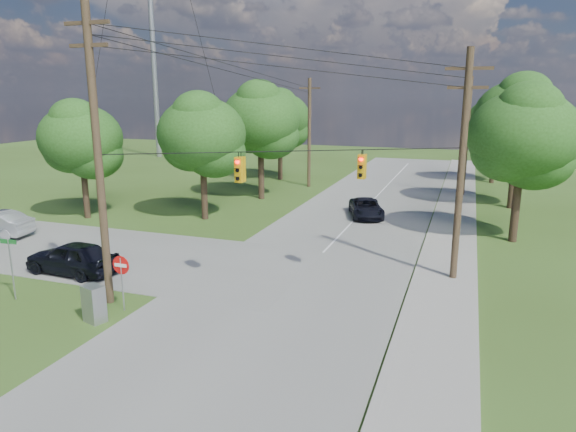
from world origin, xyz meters
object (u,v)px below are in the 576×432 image
at_px(pole_sw, 98,154).
at_px(pole_north_e, 467,136).
at_px(do_not_enter_sign, 121,271).
at_px(car_main_north, 366,208).
at_px(control_cabinet, 94,304).
at_px(pole_ne, 462,164).
at_px(pole_north_w, 309,132).
at_px(car_cross_dark, 72,257).

xyz_separation_m(pole_sw, pole_north_e, (13.50, 29.60, -1.10)).
bearing_deg(do_not_enter_sign, pole_north_e, 68.40).
relative_size(pole_north_e, car_main_north, 2.16).
height_order(control_cabinet, do_not_enter_sign, do_not_enter_sign).
relative_size(pole_ne, car_main_north, 2.27).
relative_size(pole_north_e, pole_north_w, 1.00).
xyz_separation_m(pole_sw, pole_north_w, (-0.40, 29.60, -1.10)).
relative_size(pole_sw, pole_north_w, 1.20).
relative_size(pole_north_w, car_cross_dark, 2.11).
height_order(pole_ne, pole_north_e, pole_ne).
relative_size(pole_ne, pole_north_e, 1.05).
xyz_separation_m(car_cross_dark, do_not_enter_sign, (5.03, -2.83, 0.85)).
distance_m(pole_ne, control_cabinet, 16.55).
relative_size(pole_sw, pole_ne, 1.14).
bearing_deg(control_cabinet, pole_ne, 54.25).
bearing_deg(pole_ne, car_main_north, 119.28).
xyz_separation_m(pole_north_e, do_not_enter_sign, (-12.40, -30.13, -3.44)).
relative_size(control_cabinet, do_not_enter_sign, 0.63).
relative_size(pole_north_e, control_cabinet, 6.91).
distance_m(pole_north_e, control_cabinet, 34.17).
bearing_deg(control_cabinet, car_cross_dark, 156.71).
bearing_deg(car_cross_dark, pole_north_w, 175.76).
bearing_deg(control_cabinet, car_main_north, 90.62).
xyz_separation_m(car_main_north, do_not_enter_sign, (-6.07, -19.41, 1.02)).
height_order(pole_sw, do_not_enter_sign, pole_sw).
relative_size(pole_ne, do_not_enter_sign, 4.55).
bearing_deg(do_not_enter_sign, pole_ne, 34.03).
bearing_deg(pole_north_e, do_not_enter_sign, -112.37).
bearing_deg(car_cross_dark, pole_sw, 62.81).
height_order(car_main_north, do_not_enter_sign, do_not_enter_sign).
relative_size(pole_sw, pole_north_e, 1.20).
distance_m(pole_north_w, car_main_north, 13.86).
xyz_separation_m(pole_ne, car_main_north, (-6.33, 11.28, -4.80)).
distance_m(pole_ne, do_not_enter_sign, 15.30).
distance_m(pole_north_w, car_cross_dark, 27.86).
height_order(pole_north_e, car_cross_dark, pole_north_e).
height_order(pole_north_w, car_cross_dark, pole_north_w).
relative_size(car_cross_dark, control_cabinet, 3.27).
relative_size(pole_north_e, do_not_enter_sign, 4.33).
height_order(pole_ne, do_not_enter_sign, pole_ne).
bearing_deg(do_not_enter_sign, car_cross_dark, 151.40).
xyz_separation_m(pole_north_e, car_main_north, (-6.33, -10.72, -4.46)).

